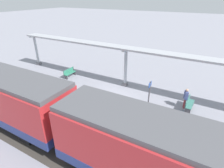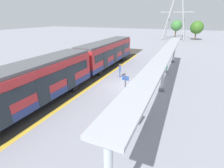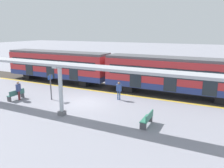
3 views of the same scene
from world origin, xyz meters
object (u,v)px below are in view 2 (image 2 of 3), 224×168
object	(u,v)px
platform_info_sign	(125,85)
passenger_waiting_near_edge	(120,69)
canopy_pillar_third	(174,51)
train_near_carriage	(30,86)
train_far_carriage	(107,53)
canopy_pillar_second	(163,73)
passenger_by_the_benches	(132,105)
bench_near_end	(130,115)
bench_mid_platform	(161,69)

from	to	relation	value
platform_info_sign	passenger_waiting_near_edge	xyz separation A→B (m)	(-2.50, 5.22, -0.34)
canopy_pillar_third	platform_info_sign	bearing A→B (deg)	-99.63
train_near_carriage	platform_info_sign	size ratio (longest dim) A/B	5.71
train_far_carriage	platform_info_sign	distance (m)	10.82
canopy_pillar_second	passenger_by_the_benches	distance (m)	5.70
bench_near_end	passenger_by_the_benches	xyz separation A→B (m)	(-0.02, 0.31, 0.57)
train_far_carriage	bench_near_end	size ratio (longest dim) A/B	8.29
passenger_by_the_benches	train_far_carriage	bearing A→B (deg)	122.39
train_far_carriage	platform_info_sign	bearing A→B (deg)	-56.70
canopy_pillar_second	platform_info_sign	bearing A→B (deg)	-128.77
canopy_pillar_third	passenger_by_the_benches	world-z (taller)	canopy_pillar_third
train_near_carriage	canopy_pillar_second	distance (m)	11.13
canopy_pillar_third	bench_near_end	bearing A→B (deg)	-93.87
train_near_carriage	bench_mid_platform	xyz separation A→B (m)	(7.50, 13.16, -1.39)
train_far_carriage	canopy_pillar_second	xyz separation A→B (m)	(8.45, -5.91, -0.04)
canopy_pillar_third	train_far_carriage	bearing A→B (deg)	-145.61
train_near_carriage	train_far_carriage	distance (m)	13.15
canopy_pillar_second	passenger_by_the_benches	bearing A→B (deg)	-102.35
bench_near_end	passenger_waiting_near_edge	world-z (taller)	passenger_waiting_near_edge
train_near_carriage	canopy_pillar_second	world-z (taller)	canopy_pillar_second
canopy_pillar_third	bench_near_end	world-z (taller)	canopy_pillar_third
canopy_pillar_second	passenger_waiting_near_edge	world-z (taller)	canopy_pillar_second
train_near_carriage	platform_info_sign	xyz separation A→B (m)	(5.94, 4.11, -0.50)
train_near_carriage	bench_near_end	world-z (taller)	train_near_carriage
canopy_pillar_third	passenger_by_the_benches	bearing A→B (deg)	-94.01
canopy_pillar_third	bench_near_end	distance (m)	17.60
bench_near_end	canopy_pillar_second	bearing A→B (deg)	78.51
bench_near_end	passenger_waiting_near_edge	distance (m)	8.80
train_near_carriage	canopy_pillar_second	size ratio (longest dim) A/B	3.57
canopy_pillar_second	bench_near_end	bearing A→B (deg)	-101.49
bench_mid_platform	platform_info_sign	size ratio (longest dim) A/B	0.68
canopy_pillar_third	passenger_waiting_near_edge	bearing A→B (deg)	-117.57
passenger_by_the_benches	platform_info_sign	bearing A→B (deg)	118.77
train_far_carriage	canopy_pillar_third	size ratio (longest dim) A/B	3.57
bench_near_end	passenger_waiting_near_edge	size ratio (longest dim) A/B	0.96
train_far_carriage	bench_near_end	distance (m)	13.87
platform_info_sign	passenger_waiting_near_edge	world-z (taller)	platform_info_sign
platform_info_sign	train_near_carriage	bearing A→B (deg)	-145.28
platform_info_sign	passenger_by_the_benches	xyz separation A→B (m)	(1.31, -2.38, -0.32)
bench_mid_platform	passenger_waiting_near_edge	bearing A→B (deg)	-136.72
train_near_carriage	canopy_pillar_third	xyz separation A→B (m)	(8.45, 18.94, -0.04)
train_near_carriage	train_far_carriage	world-z (taller)	same
bench_near_end	passenger_by_the_benches	world-z (taller)	passenger_by_the_benches
platform_info_sign	passenger_waiting_near_edge	size ratio (longest dim) A/B	1.39
bench_mid_platform	passenger_by_the_benches	size ratio (longest dim) A/B	0.93
train_near_carriage	passenger_by_the_benches	distance (m)	7.49
bench_mid_platform	platform_info_sign	distance (m)	9.23
bench_near_end	train_far_carriage	bearing A→B (deg)	121.78
canopy_pillar_third	bench_mid_platform	distance (m)	6.00
passenger_by_the_benches	bench_near_end	bearing A→B (deg)	-85.63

